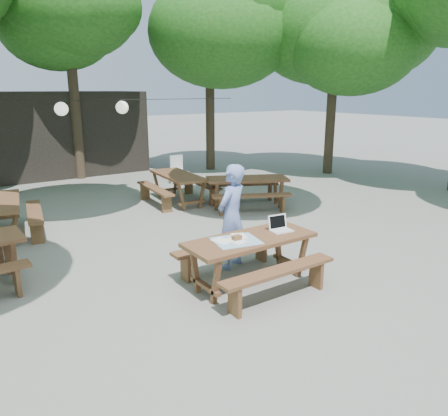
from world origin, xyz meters
name	(u,v)px	position (x,y,z in m)	size (l,w,h in m)	color
ground	(190,278)	(0.00, 0.00, 0.00)	(80.00, 80.00, 0.00)	slate
pavilion	(51,133)	(0.50, 10.50, 1.40)	(6.00, 3.00, 2.80)	black
main_picnic_table	(250,260)	(0.65, -0.70, 0.39)	(2.00, 1.58, 0.75)	brown
picnic_table_ne	(247,192)	(3.34, 2.93, 0.39)	(2.41, 2.26, 0.75)	brown
picnic_table_far_e	(178,188)	(2.14, 4.29, 0.39)	(1.72, 2.05, 0.75)	brown
woman	(232,217)	(0.81, 0.02, 0.87)	(0.63, 0.42, 1.74)	#7186CE
plastic_chair	(180,176)	(3.23, 6.22, 0.26)	(0.45, 0.45, 0.90)	silver
laptop	(280,227)	(1.24, -0.68, 0.81)	(0.36, 0.29, 0.24)	white
tabletop_clutter	(236,240)	(0.39, -0.69, 0.76)	(0.75, 0.67, 0.08)	teal
paper_lanterns	(62,109)	(-0.19, 6.00, 2.40)	(9.00, 0.34, 0.38)	black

